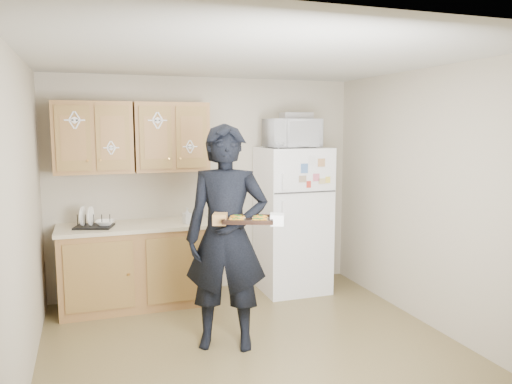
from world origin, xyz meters
The scene contains 23 objects.
floor centered at (0.00, 0.00, 0.00)m, with size 3.60×3.60×0.00m, color brown.
ceiling centered at (0.00, 0.00, 2.50)m, with size 3.60×3.60×0.00m, color beige.
wall_back centered at (0.00, 1.80, 1.25)m, with size 3.60×0.04×2.50m, color #B3A891.
wall_front centered at (0.00, -1.80, 1.25)m, with size 3.60×0.04×2.50m, color #B3A891.
wall_left centered at (-1.80, 0.00, 1.25)m, with size 0.04×3.60×2.50m, color #B3A891.
wall_right centered at (1.80, 0.00, 1.25)m, with size 0.04×3.60×2.50m, color #B3A891.
refrigerator centered at (0.95, 1.43, 0.85)m, with size 0.75×0.70×1.70m, color white.
base_cabinet centered at (-0.85, 1.48, 0.43)m, with size 1.60×0.60×0.86m, color olive.
countertop centered at (-0.85, 1.48, 0.88)m, with size 1.64×0.64×0.04m, color beige.
upper_cab_left centered at (-1.25, 1.61, 1.83)m, with size 0.80×0.33×0.75m, color olive.
upper_cab_right centered at (-0.43, 1.61, 1.83)m, with size 0.80×0.33×0.75m, color olive.
cereal_box centered at (1.47, 1.67, 0.16)m, with size 0.20×0.07×0.32m, color #EBC653.
person centered at (-0.20, 0.19, 0.98)m, with size 0.72×0.47×1.97m, color black.
baking_tray centered at (-0.09, -0.09, 1.18)m, with size 0.41×0.30×0.04m, color black.
pizza_front_left centered at (-0.21, -0.12, 1.20)m, with size 0.14×0.14×0.02m, color yellow.
pizza_front_right centered at (-0.03, -0.19, 1.20)m, with size 0.14×0.14×0.02m, color yellow.
pizza_back_left centered at (-0.16, 0.01, 1.20)m, with size 0.14×0.14×0.02m, color yellow.
pizza_back_right centered at (0.02, -0.06, 1.20)m, with size 0.14×0.14×0.02m, color yellow.
microwave centered at (0.91, 1.38, 1.86)m, with size 0.59×0.40×0.33m, color white.
foil_pan centered at (0.97, 1.41, 2.06)m, with size 0.34×0.24×0.07m, color silver.
dish_rack centered at (-1.28, 1.45, 0.97)m, with size 0.37×0.28×0.15m, color black.
bowl centered at (-1.17, 1.45, 0.94)m, with size 0.20×0.20×0.05m, color white.
soap_bottle centered at (-0.32, 1.35, 0.99)m, with size 0.08×0.08×0.17m, color white.
Camera 1 is at (-1.33, -3.91, 1.95)m, focal length 35.00 mm.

